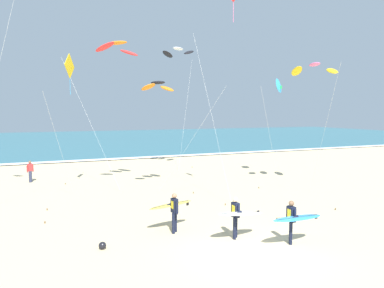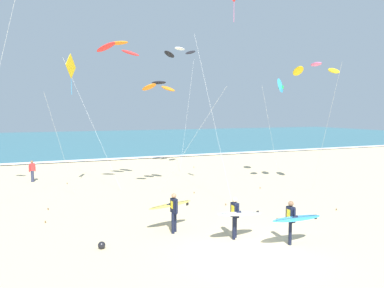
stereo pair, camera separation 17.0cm
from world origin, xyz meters
TOP-DOWN VIEW (x-y plane):
  - ground_plane at (0.00, 0.00)m, footprint 160.00×160.00m
  - ocean_water at (0.00, 56.88)m, footprint 160.00×60.00m
  - shoreline_foam at (0.00, 27.18)m, footprint 160.00×1.37m
  - surfer_lead at (0.10, 1.19)m, footprint 2.15×1.05m
  - surfer_trailing at (-2.00, 3.09)m, footprint 2.05×1.00m
  - surfer_third at (1.79, -0.15)m, footprint 2.19×0.95m
  - kite_arc_rose_near at (9.04, 7.14)m, footprint 3.64×5.46m
  - kite_diamond_golden_mid at (-5.50, 11.84)m, footprint 1.88×3.94m
  - kite_delta_cobalt_far at (9.33, 11.17)m, footprint 3.74×2.77m
  - kite_arc_ivory_low at (3.48, 17.20)m, footprint 3.35×3.13m
  - kite_arc_charcoal_distant at (-0.41, 10.26)m, footprint 3.80×5.36m
  - kite_arc_amber_close at (-2.64, 11.54)m, footprint 4.76×5.28m
  - kite_diamond_scarlet_outer at (2.46, 6.21)m, footprint 1.16×3.74m
  - bystander_red_top at (-8.12, 17.10)m, footprint 0.45×0.31m
  - beach_ball at (-5.08, 2.27)m, footprint 0.28×0.28m
  - driftwood_log at (3.93, 2.51)m, footprint 1.73×0.43m

SIDE VIEW (x-z plane):
  - ground_plane at x=0.00m, z-range 0.00..0.00m
  - ocean_water at x=0.00m, z-range 0.00..0.08m
  - driftwood_log at x=3.93m, z-range 0.00..0.13m
  - shoreline_foam at x=0.00m, z-range 0.08..0.09m
  - beach_ball at x=-5.08m, z-range 0.00..0.28m
  - bystander_red_top at x=-8.12m, z-range 0.02..1.61m
  - surfer_trailing at x=-2.00m, z-range 0.19..1.89m
  - surfer_lead at x=0.10m, z-range 0.19..1.90m
  - surfer_third at x=1.79m, z-range 0.20..1.90m
  - kite_arc_charcoal_distant at x=-0.41m, z-range 3.19..10.24m
  - kite_delta_cobalt_far at x=9.33m, z-range 3.25..10.92m
  - kite_diamond_golden_mid at x=-5.50m, z-range 3.38..12.03m
  - kite_arc_rose_near at x=9.04m, z-range 3.74..11.99m
  - kite_arc_amber_close at x=-2.64m, z-range 4.35..13.87m
  - kite_arc_ivory_low at x=3.48m, z-range 4.89..15.41m
  - kite_diamond_scarlet_outer at x=2.46m, z-range 4.84..16.80m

